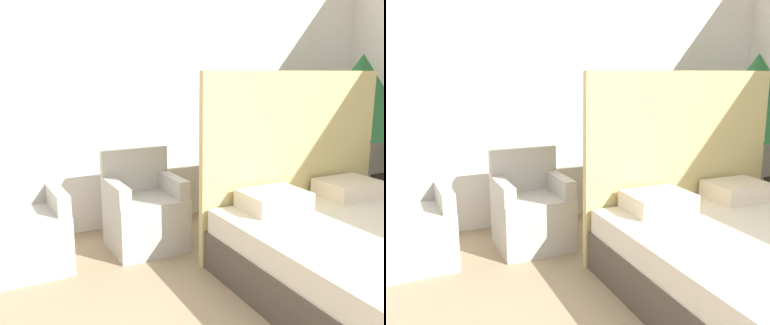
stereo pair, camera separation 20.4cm
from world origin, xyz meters
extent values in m
cube|color=silver|center=(0.00, 3.68, 1.45)|extent=(10.00, 0.06, 2.90)
cube|color=tan|center=(0.85, 2.47, 0.76)|extent=(1.76, 0.06, 1.53)
cube|color=beige|center=(0.47, 2.21, 0.56)|extent=(0.48, 0.38, 0.14)
cube|color=beige|center=(1.24, 2.21, 0.56)|extent=(0.48, 0.38, 0.14)
cube|color=#B7B2A8|center=(-1.26, 3.03, 0.23)|extent=(0.64, 0.58, 0.46)
cube|color=#B7B2A8|center=(-1.27, 3.28, 0.65)|extent=(0.62, 0.08, 0.39)
cube|color=#B7B2A8|center=(-1.00, 3.04, 0.54)|extent=(0.12, 0.51, 0.16)
cube|color=#B7B2A8|center=(-0.27, 3.03, 0.23)|extent=(0.62, 0.57, 0.46)
cube|color=#B7B2A8|center=(-0.28, 3.28, 0.65)|extent=(0.62, 0.07, 0.39)
cube|color=#B7B2A8|center=(-0.53, 3.02, 0.54)|extent=(0.11, 0.51, 0.16)
cube|color=#B7B2A8|center=(-0.02, 3.03, 0.54)|extent=(0.11, 0.51, 0.16)
cylinder|color=#38281E|center=(2.04, 2.88, 0.17)|extent=(0.52, 0.52, 0.34)
cylinder|color=brown|center=(2.04, 2.88, 0.61)|extent=(0.06, 0.06, 0.54)
cone|color=#235B2D|center=(2.04, 2.88, 1.29)|extent=(1.08, 1.08, 0.82)
camera|label=1|loc=(-1.49, -0.31, 1.51)|focal=40.00mm
camera|label=2|loc=(-1.31, -0.40, 1.51)|focal=40.00mm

